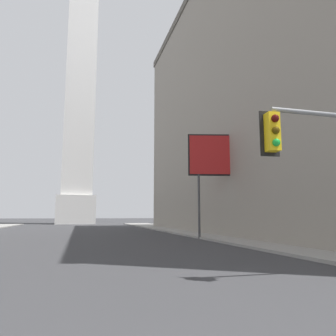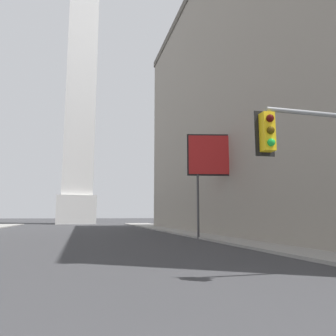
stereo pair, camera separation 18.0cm
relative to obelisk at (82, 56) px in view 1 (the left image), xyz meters
name	(u,v)px [view 1 (the left image)]	position (x,y,z in m)	size (l,w,h in m)	color
sidewalk_right	(217,235)	(12.10, -45.29, -37.12)	(5.00, 84.92, 0.15)	gray
building_right	(322,103)	(25.48, -43.44, -23.46)	(27.17, 45.70, 27.46)	gray
obelisk	(82,56)	(0.00, 0.00, 0.00)	(7.81, 7.81, 77.30)	silver
billboard_sign	(219,158)	(11.22, -48.10, -30.88)	(4.81, 1.28, 8.21)	#3F3F42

